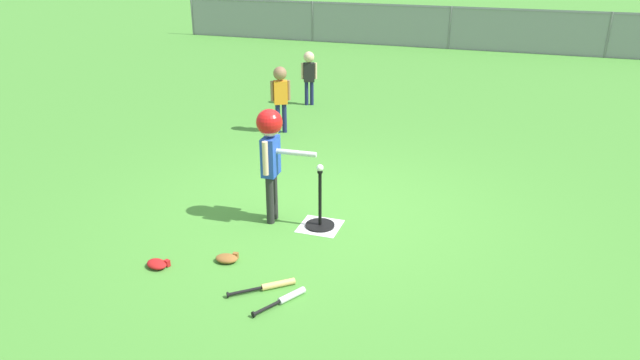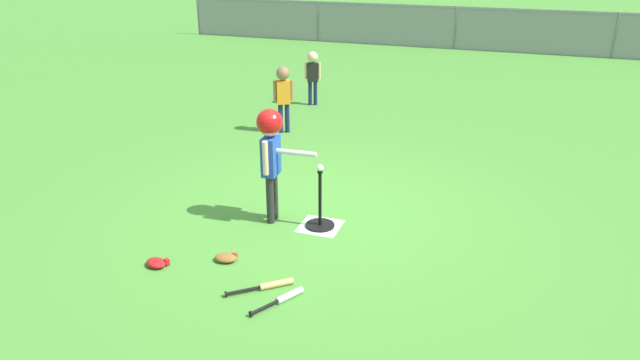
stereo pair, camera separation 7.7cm
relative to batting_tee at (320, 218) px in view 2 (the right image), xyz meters
name	(u,v)px [view 2 (the right image)]	position (x,y,z in m)	size (l,w,h in m)	color
ground_plane	(327,213)	(-0.04, 0.34, -0.10)	(60.00, 60.00, 0.00)	#478C33
home_plate	(320,226)	(0.00, 0.00, -0.10)	(0.44, 0.44, 0.01)	white
batting_tee	(320,218)	(0.00, 0.00, 0.00)	(0.32, 0.32, 0.65)	black
baseball_on_tee	(320,168)	(0.00, 0.00, 0.59)	(0.07, 0.07, 0.07)	white
batter_child	(271,143)	(-0.54, -0.02, 0.81)	(0.65, 0.37, 1.28)	#262626
fielder_near_right	(283,91)	(-1.64, 2.95, 0.58)	(0.28, 0.21, 1.06)	#191E4C
fielder_deep_right	(313,71)	(-1.77, 4.65, 0.54)	(0.28, 0.20, 0.99)	#191E4C
spare_bat_silver	(284,298)	(0.17, -1.44, -0.07)	(0.32, 0.52, 0.06)	silver
spare_bat_wood	(270,285)	(-0.03, -1.30, -0.07)	(0.52, 0.44, 0.06)	#DBB266
glove_by_plate	(226,258)	(-0.62, -1.00, -0.07)	(0.23, 0.19, 0.07)	brown
glove_near_bats	(157,263)	(-1.21, -1.30, -0.07)	(0.26, 0.22, 0.07)	#B21919
outfield_fence	(455,26)	(-0.04, 11.38, 0.51)	(16.06, 0.06, 1.15)	slate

